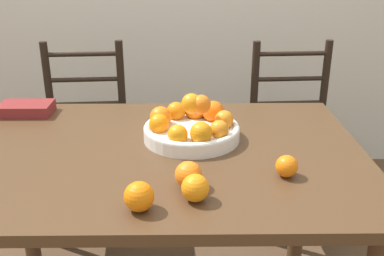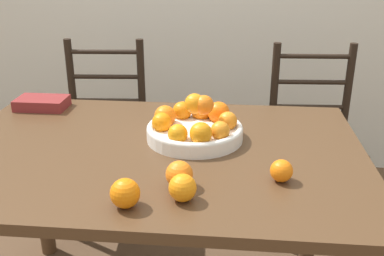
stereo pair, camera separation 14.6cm
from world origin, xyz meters
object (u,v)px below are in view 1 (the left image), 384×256
orange_loose_2 (189,175)px  chair_left (86,139)px  orange_loose_3 (195,188)px  orange_loose_1 (139,197)px  fruit_bowl (192,126)px  book_stack (26,109)px  chair_right (293,138)px  orange_loose_0 (287,166)px

orange_loose_2 → chair_left: bearing=117.2°
chair_left → orange_loose_3: bearing=-67.8°
orange_loose_1 → orange_loose_3: size_ratio=1.05×
fruit_bowl → orange_loose_2: size_ratio=4.33×
fruit_bowl → book_stack: bearing=158.8°
orange_loose_1 → book_stack: 0.90m
fruit_bowl → book_stack: 0.72m
orange_loose_2 → chair_right: (0.55, 1.04, -0.34)m
orange_loose_0 → orange_loose_3: orange_loose_3 is taller
fruit_bowl → chair_right: chair_right is taller
fruit_bowl → chair_left: (-0.55, 0.69, -0.35)m
orange_loose_1 → book_stack: (-0.53, 0.72, -0.02)m
chair_left → book_stack: chair_left is taller
orange_loose_0 → chair_left: (-0.82, 0.97, -0.33)m
orange_loose_2 → orange_loose_3: orange_loose_2 is taller
orange_loose_1 → chair_left: size_ratio=0.08×
fruit_bowl → chair_left: size_ratio=0.35×
fruit_bowl → chair_left: bearing=128.4°
chair_left → orange_loose_0: bearing=-54.1°
fruit_bowl → orange_loose_2: (-0.01, -0.35, -0.01)m
orange_loose_0 → book_stack: (-0.95, 0.55, -0.01)m
orange_loose_0 → chair_left: chair_left is taller
fruit_bowl → orange_loose_3: fruit_bowl is taller
orange_loose_1 → chair_left: bearing=109.4°
orange_loose_1 → chair_left: chair_left is taller
chair_right → chair_left: bearing=176.6°
orange_loose_2 → book_stack: orange_loose_2 is taller
orange_loose_0 → orange_loose_2: (-0.29, -0.06, 0.01)m
orange_loose_3 → chair_right: bearing=64.2°
orange_loose_2 → chair_left: chair_left is taller
orange_loose_3 → fruit_bowl: bearing=90.6°
fruit_bowl → book_stack: (-0.67, 0.26, -0.03)m
chair_left → book_stack: bearing=-110.2°
orange_loose_0 → orange_loose_1: bearing=-156.7°
orange_loose_2 → fruit_bowl: bearing=87.8°
fruit_bowl → orange_loose_1: 0.49m
chair_right → book_stack: bearing=-163.9°
chair_left → orange_loose_1: bearing=-74.8°
orange_loose_2 → orange_loose_3: bearing=-76.3°
orange_loose_1 → orange_loose_2: orange_loose_1 is taller
book_stack → orange_loose_2: bearing=-42.8°
orange_loose_1 → orange_loose_2: bearing=42.8°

